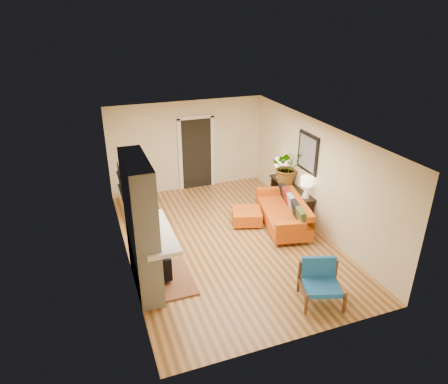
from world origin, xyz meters
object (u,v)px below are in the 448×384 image
(sofa, at_px, (286,212))
(ottoman, at_px, (247,216))
(blue_chair, at_px, (320,279))
(console_table, at_px, (291,192))
(lamp_far, at_px, (280,166))
(dining_table, at_px, (142,195))
(houseplant, at_px, (288,167))
(lamp_near, at_px, (307,185))

(sofa, height_order, ottoman, sofa)
(blue_chair, bearing_deg, console_table, 70.06)
(console_table, relative_size, lamp_far, 3.43)
(lamp_far, bearing_deg, console_table, -90.00)
(ottoman, distance_m, blue_chair, 3.09)
(dining_table, bearing_deg, blue_chair, -60.99)
(sofa, bearing_deg, houseplant, 61.61)
(lamp_near, bearing_deg, ottoman, 159.08)
(blue_chair, xyz_separation_m, console_table, (1.19, 3.27, 0.17))
(sofa, height_order, lamp_near, lamp_near)
(blue_chair, distance_m, houseplant, 3.78)
(console_table, bearing_deg, houseplant, 92.43)
(sofa, distance_m, blue_chair, 2.78)
(lamp_near, relative_size, lamp_far, 1.00)
(console_table, xyz_separation_m, lamp_far, (0.00, 0.66, 0.49))
(dining_table, relative_size, lamp_near, 2.93)
(lamp_far, height_order, houseplant, houseplant)
(houseplant, bearing_deg, lamp_far, 88.66)
(dining_table, height_order, lamp_near, lamp_near)
(houseplant, bearing_deg, dining_table, 165.49)
(sofa, xyz_separation_m, console_table, (0.46, 0.59, 0.22))
(ottoman, bearing_deg, lamp_near, -20.92)
(lamp_near, bearing_deg, houseplant, 90.62)
(houseplant, bearing_deg, ottoman, -162.11)
(ottoman, xyz_separation_m, houseplant, (1.31, 0.42, 0.98))
(ottoman, bearing_deg, sofa, -24.99)
(ottoman, bearing_deg, dining_table, 149.65)
(ottoman, xyz_separation_m, lamp_far, (1.32, 0.85, 0.86))
(ottoman, height_order, dining_table, dining_table)
(sofa, distance_m, console_table, 0.78)
(console_table, bearing_deg, ottoman, -171.92)
(sofa, height_order, lamp_far, lamp_far)
(sofa, height_order, console_table, sofa)
(console_table, height_order, lamp_far, lamp_far)
(lamp_near, bearing_deg, sofa, 167.38)
(ottoman, height_order, lamp_far, lamp_far)
(houseplant, bearing_deg, sofa, -118.39)
(blue_chair, bearing_deg, sofa, 74.76)
(lamp_near, distance_m, lamp_far, 1.35)
(lamp_far, bearing_deg, houseplant, -91.34)
(ottoman, distance_m, lamp_far, 1.79)
(lamp_near, bearing_deg, console_table, 90.00)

